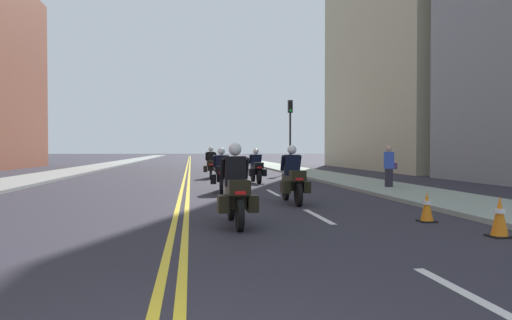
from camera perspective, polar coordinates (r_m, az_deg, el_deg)
name	(u,v)px	position (r m, az deg, el deg)	size (l,w,h in m)	color
ground_plane	(189,164)	(50.49, -8.06, -0.49)	(264.00, 264.00, 0.00)	#2C2A33
sidewalk_left	(114,164)	(51.10, -16.67, -0.44)	(2.95, 144.00, 0.12)	gray
sidewalk_right	(261,163)	(51.03, 0.56, -0.39)	(2.95, 144.00, 0.12)	gray
centreline_yellow_inner	(188,164)	(50.49, -8.20, -0.49)	(0.12, 132.00, 0.01)	yellow
centreline_yellow_outer	(190,164)	(50.49, -7.93, -0.49)	(0.12, 132.00, 0.01)	yellow
lane_dashes_white	(234,172)	(31.64, -2.61, -1.50)	(0.14, 56.40, 0.01)	silver
motorcycle_0	(236,192)	(9.42, -2.45, -3.91)	(0.77, 2.11, 1.65)	black
motorcycle_1	(293,180)	(13.36, 4.42, -2.37)	(0.77, 2.23, 1.64)	black
motorcycle_2	(221,174)	(16.85, -4.18, -1.69)	(0.78, 2.25, 1.59)	black
motorcycle_3	(256,169)	(21.68, 0.04, -1.09)	(0.78, 2.13, 1.57)	black
motorcycle_4	(211,165)	(25.28, -5.43, -0.66)	(0.78, 2.21, 1.68)	black
traffic_cone_0	(427,207)	(10.62, 19.80, -5.31)	(0.34, 0.34, 0.64)	black
traffic_cone_1	(299,175)	(21.90, 5.19, -1.75)	(0.32, 0.32, 0.76)	black
traffic_cone_2	(500,217)	(9.29, 27.17, -6.06)	(0.36, 0.36, 0.72)	black
traffic_light_near	(290,123)	(30.76, 4.12, 4.43)	(0.28, 0.38, 4.70)	black
pedestrian_0	(389,167)	(18.55, 15.66, -0.82)	(0.51, 0.32, 1.67)	#272431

